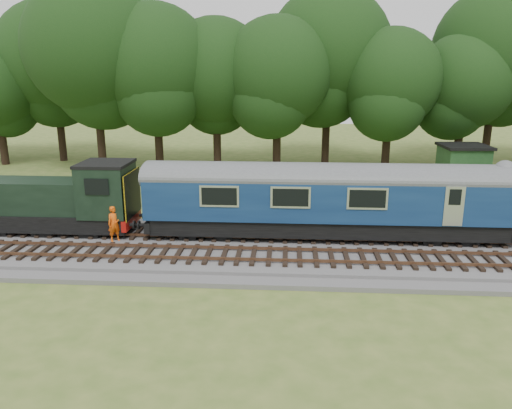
{
  "coord_description": "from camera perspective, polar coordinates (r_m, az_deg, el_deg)",
  "views": [
    {
      "loc": [
        0.78,
        -22.91,
        8.62
      ],
      "look_at": [
        -0.81,
        1.4,
        2.0
      ],
      "focal_mm": 35.0,
      "sensor_mm": 36.0,
      "label": 1
    }
  ],
  "objects": [
    {
      "name": "track_north",
      "position": [
        25.67,
        1.8,
        -3.45
      ],
      "size": [
        67.2,
        2.4,
        0.21
      ],
      "color": "black",
      "rests_on": "ballast"
    },
    {
      "name": "shed",
      "position": [
        42.83,
        22.56,
        4.43
      ],
      "size": [
        3.71,
        3.71,
        2.9
      ],
      "rotation": [
        0.0,
        0.0,
        0.05
      ],
      "color": "#1B3B1C",
      "rests_on": "ground"
    },
    {
      "name": "shunter_loco",
      "position": [
        27.91,
        -21.8,
        0.31
      ],
      "size": [
        8.91,
        2.6,
        3.38
      ],
      "color": "black",
      "rests_on": "ground"
    },
    {
      "name": "ground",
      "position": [
        24.49,
        1.67,
        -5.41
      ],
      "size": [
        120.0,
        120.0,
        0.0
      ],
      "primitive_type": "plane",
      "color": "#476425",
      "rests_on": "ground"
    },
    {
      "name": "tree_line",
      "position": [
        45.74,
        2.7,
        4.32
      ],
      "size": [
        70.0,
        8.0,
        18.0
      ],
      "primitive_type": null,
      "color": "black",
      "rests_on": "ground"
    },
    {
      "name": "fence",
      "position": [
        28.75,
        2.01,
        -2.26
      ],
      "size": [
        64.0,
        0.12,
        1.0
      ],
      "primitive_type": null,
      "color": "#6B6054",
      "rests_on": "ground"
    },
    {
      "name": "worker",
      "position": [
        25.64,
        -15.88,
        -2.11
      ],
      "size": [
        0.78,
        0.74,
        1.79
      ],
      "primitive_type": "imported",
      "rotation": [
        0.0,
        0.0,
        0.67
      ],
      "color": "#F5580C",
      "rests_on": "ballast"
    },
    {
      "name": "ballast",
      "position": [
        24.43,
        1.68,
        -5.03
      ],
      "size": [
        70.0,
        7.0,
        0.35
      ],
      "primitive_type": "cube",
      "color": "#4C4C4F",
      "rests_on": "ground"
    },
    {
      "name": "dmu_railcar",
      "position": [
        25.12,
        8.08,
        1.2
      ],
      "size": [
        18.05,
        2.86,
        3.88
      ],
      "color": "black",
      "rests_on": "ground"
    },
    {
      "name": "track_south",
      "position": [
        22.85,
        1.53,
        -5.85
      ],
      "size": [
        67.2,
        2.4,
        0.21
      ],
      "color": "black",
      "rests_on": "ballast"
    }
  ]
}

